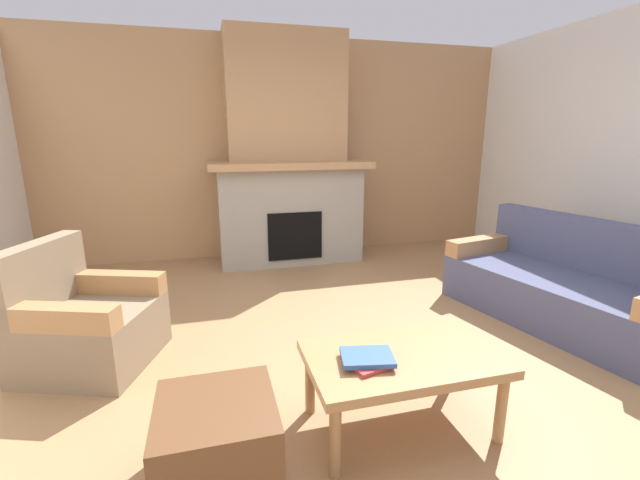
{
  "coord_description": "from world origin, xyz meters",
  "views": [
    {
      "loc": [
        -0.96,
        -2.46,
        1.54
      ],
      "look_at": [
        -0.08,
        0.83,
        0.68
      ],
      "focal_mm": 23.54,
      "sensor_mm": 36.0,
      "label": 1
    }
  ],
  "objects_px": {
    "fireplace": "(288,166)",
    "armchair": "(84,323)",
    "coffee_table": "(402,363)",
    "couch": "(563,288)",
    "ottoman": "(218,443)"
  },
  "relations": [
    {
      "from": "couch",
      "to": "fireplace",
      "type": "bearing_deg",
      "value": 128.02
    },
    {
      "from": "couch",
      "to": "ottoman",
      "type": "distance_m",
      "value": 3.04
    },
    {
      "from": "ottoman",
      "to": "armchair",
      "type": "bearing_deg",
      "value": 122.96
    },
    {
      "from": "couch",
      "to": "armchair",
      "type": "distance_m",
      "value": 3.72
    },
    {
      "from": "armchair",
      "to": "coffee_table",
      "type": "xyz_separation_m",
      "value": [
        1.8,
        -1.16,
        0.08
      ]
    },
    {
      "from": "coffee_table",
      "to": "fireplace",
      "type": "bearing_deg",
      "value": 89.45
    },
    {
      "from": "fireplace",
      "to": "armchair",
      "type": "xyz_separation_m",
      "value": [
        -1.83,
        -2.13,
        -0.87
      ]
    },
    {
      "from": "ottoman",
      "to": "coffee_table",
      "type": "bearing_deg",
      "value": 7.86
    },
    {
      "from": "fireplace",
      "to": "coffee_table",
      "type": "bearing_deg",
      "value": -90.55
    },
    {
      "from": "couch",
      "to": "coffee_table",
      "type": "xyz_separation_m",
      "value": [
        -1.91,
        -0.89,
        0.09
      ]
    },
    {
      "from": "couch",
      "to": "ottoman",
      "type": "bearing_deg",
      "value": -160.37
    },
    {
      "from": "fireplace",
      "to": "armchair",
      "type": "distance_m",
      "value": 2.94
    },
    {
      "from": "coffee_table",
      "to": "armchair",
      "type": "bearing_deg",
      "value": 147.03
    },
    {
      "from": "armchair",
      "to": "couch",
      "type": "bearing_deg",
      "value": -4.24
    },
    {
      "from": "armchair",
      "to": "coffee_table",
      "type": "distance_m",
      "value": 2.14
    }
  ]
}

